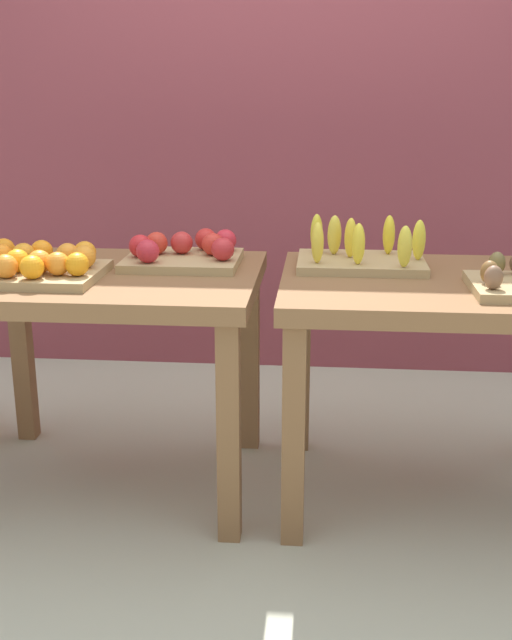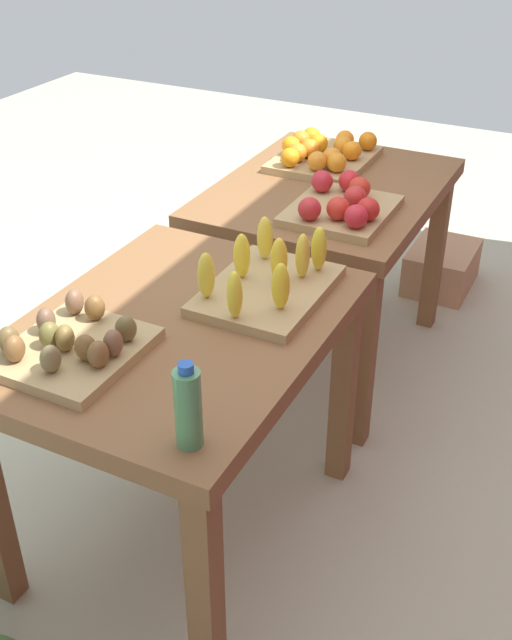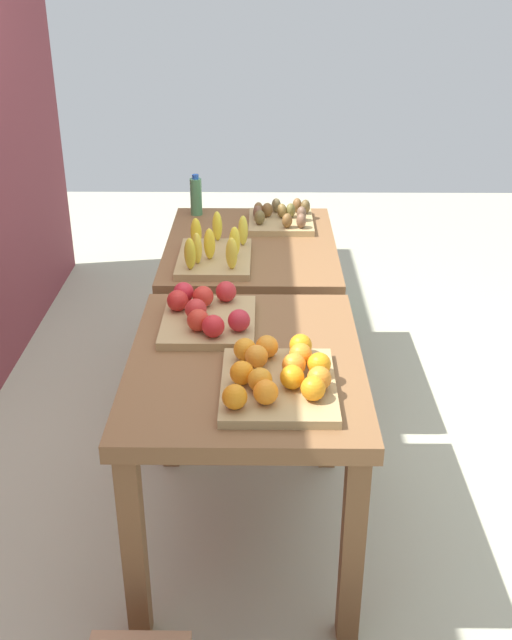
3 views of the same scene
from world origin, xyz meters
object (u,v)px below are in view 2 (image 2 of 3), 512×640
at_px(apple_bin, 343,205).
at_px(banana_crate, 267,281).
at_px(water_bottle, 188,408).
at_px(wicker_basket, 323,241).
at_px(kiwi_bin, 72,345).
at_px(cardboard_produce_box, 442,267).
at_px(display_table_left, 328,213).
at_px(orange_bin, 323,153).
at_px(display_table_right, 178,358).

distance_m(apple_bin, banana_crate, 0.62).
bearing_deg(water_bottle, wicker_basket, -165.03).
height_order(kiwi_bin, water_bottle, water_bottle).
height_order(wicker_basket, cardboard_produce_box, cardboard_produce_box).
bearing_deg(wicker_basket, water_bottle, 14.97).
height_order(display_table_left, kiwi_bin, kiwi_bin).
height_order(orange_bin, wicker_basket, orange_bin).
relative_size(display_table_left, water_bottle, 4.89).
bearing_deg(wicker_basket, kiwi_bin, 5.14).
distance_m(kiwi_bin, water_bottle, 0.47).
bearing_deg(cardboard_produce_box, orange_bin, -32.62).
xyz_separation_m(wicker_basket, cardboard_produce_box, (0.02, 0.65, 0.01)).
height_order(display_table_right, cardboard_produce_box, display_table_right).
bearing_deg(wicker_basket, cardboard_produce_box, 87.95).
bearing_deg(display_table_left, cardboard_produce_box, 160.36).
relative_size(orange_bin, cardboard_produce_box, 1.11).
bearing_deg(orange_bin, apple_bin, 30.02).
height_order(water_bottle, cardboard_produce_box, water_bottle).
relative_size(display_table_left, cardboard_produce_box, 2.60).
height_order(apple_bin, banana_crate, banana_crate).
relative_size(water_bottle, cardboard_produce_box, 0.53).
relative_size(banana_crate, water_bottle, 2.10).
bearing_deg(kiwi_bin, display_table_right, 149.75).
relative_size(kiwi_bin, cardboard_produce_box, 0.90).
bearing_deg(display_table_left, display_table_right, 0.00).
bearing_deg(orange_bin, wicker_basket, -160.09).
relative_size(display_table_right, water_bottle, 4.89).
bearing_deg(water_bottle, apple_bin, -173.70).
bearing_deg(cardboard_produce_box, display_table_left, -19.64).
xyz_separation_m(display_table_left, kiwi_bin, (1.37, -0.15, 0.15)).
height_order(display_table_left, orange_bin, orange_bin).
bearing_deg(kiwi_bin, orange_bin, 178.59).
height_order(display_table_left, banana_crate, banana_crate).
height_order(display_table_right, apple_bin, apple_bin).
height_order(display_table_left, display_table_right, same).
distance_m(banana_crate, water_bottle, 0.68).
xyz_separation_m(kiwi_bin, water_bottle, (0.16, 0.44, 0.06)).
distance_m(banana_crate, kiwi_bin, 0.59).
bearing_deg(banana_crate, display_table_right, -31.57).
relative_size(apple_bin, banana_crate, 0.90).
height_order(orange_bin, kiwi_bin, orange_bin).
relative_size(kiwi_bin, water_bottle, 1.69).
distance_m(display_table_left, wicker_basket, 1.09).
bearing_deg(cardboard_produce_box, apple_bin, -7.90).
bearing_deg(orange_bin, kiwi_bin, -1.41).
bearing_deg(display_table_left, wicker_basket, -157.95).
xyz_separation_m(apple_bin, water_bottle, (1.28, 0.14, 0.06)).
bearing_deg(banana_crate, apple_bin, -179.39).
xyz_separation_m(orange_bin, banana_crate, (1.07, 0.27, 0.00)).
xyz_separation_m(orange_bin, water_bottle, (1.73, 0.40, 0.05)).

